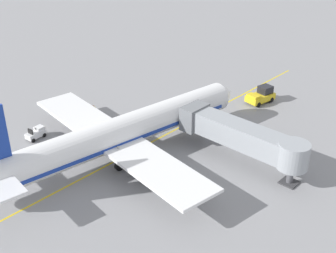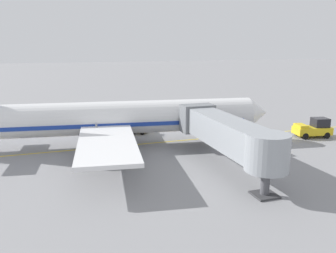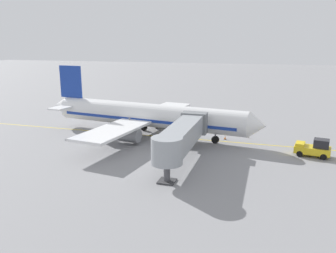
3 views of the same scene
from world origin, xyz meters
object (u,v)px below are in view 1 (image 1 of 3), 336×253
object	(u,v)px
pushback_tractor	(261,95)
baggage_cart_front	(105,125)
baggage_tug_lead	(120,127)
ground_crew_loader	(93,110)
parked_airliner	(119,133)
baggage_cart_second_in_train	(85,132)
ground_crew_wing_walker	(100,137)
safety_cone_nose_right	(187,106)
baggage_tug_trailing	(36,133)
safety_cone_nose_left	(183,117)
jet_bridge	(242,136)

from	to	relation	value
pushback_tractor	baggage_cart_front	xyz separation A→B (m)	(-9.97, -21.83, -0.15)
baggage_tug_lead	ground_crew_loader	distance (m)	6.09
parked_airliner	ground_crew_loader	size ratio (longest dim) A/B	22.08
parked_airliner	pushback_tractor	bearing A→B (deg)	81.11
ground_crew_loader	baggage_cart_second_in_train	bearing A→B (deg)	-47.96
ground_crew_wing_walker	baggage_cart_second_in_train	bearing A→B (deg)	-171.20
safety_cone_nose_right	baggage_cart_second_in_train	bearing A→B (deg)	-102.71
parked_airliner	baggage_tug_trailing	world-z (taller)	parked_airliner
parked_airliner	safety_cone_nose_right	distance (m)	16.24
pushback_tractor	safety_cone_nose_left	size ratio (longest dim) A/B	7.99
jet_bridge	baggage_cart_second_in_train	bearing A→B (deg)	-153.47
baggage_cart_second_in_train	ground_crew_wing_walker	size ratio (longest dim) A/B	1.76
ground_crew_loader	baggage_tug_trailing	bearing A→B (deg)	-92.77
baggage_tug_lead	baggage_cart_second_in_train	bearing A→B (deg)	-112.69
parked_airliner	jet_bridge	xyz separation A→B (m)	(11.05, 8.71, 0.27)
parked_airliner	safety_cone_nose_left	bearing A→B (deg)	94.52
parked_airliner	baggage_cart_second_in_train	xyz separation A→B (m)	(-6.53, -0.06, -2.24)
baggage_cart_front	ground_crew_wing_walker	distance (m)	3.14
parked_airliner	pushback_tractor	size ratio (longest dim) A/B	7.92
baggage_cart_second_in_train	safety_cone_nose_right	xyz separation A→B (m)	(3.56, 15.76, -0.66)
ground_crew_loader	pushback_tractor	bearing A→B (deg)	53.60
baggage_tug_trailing	baggage_cart_second_in_train	size ratio (longest dim) A/B	0.88
baggage_tug_lead	safety_cone_nose_left	size ratio (longest dim) A/B	4.64
safety_cone_nose_left	baggage_cart_second_in_train	bearing A→B (deg)	-113.84
baggage_tug_trailing	safety_cone_nose_left	world-z (taller)	baggage_tug_trailing
baggage_tug_lead	baggage_tug_trailing	world-z (taller)	same
parked_airliner	baggage_cart_front	bearing A→B (deg)	155.67
baggage_cart_front	baggage_cart_second_in_train	size ratio (longest dim) A/B	1.00
baggage_cart_second_in_train	baggage_cart_front	bearing A→B (deg)	81.75
baggage_tug_trailing	safety_cone_nose_right	xyz separation A→B (m)	(8.28, 19.96, -0.42)
baggage_tug_lead	baggage_tug_trailing	distance (m)	10.62
jet_bridge	baggage_cart_front	world-z (taller)	jet_bridge
baggage_tug_trailing	baggage_tug_lead	bearing A→B (deg)	52.34
parked_airliner	jet_bridge	world-z (taller)	parked_airliner
pushback_tractor	baggage_cart_front	bearing A→B (deg)	-114.54
baggage_tug_lead	baggage_cart_second_in_train	world-z (taller)	baggage_tug_lead
parked_airliner	safety_cone_nose_right	bearing A→B (deg)	100.73
parked_airliner	safety_cone_nose_left	xyz separation A→B (m)	(-0.99, 12.48, -2.90)
baggage_cart_second_in_train	ground_crew_loader	world-z (taller)	ground_crew_loader
baggage_cart_front	ground_crew_wing_walker	bearing A→B (deg)	-51.86
baggage_tug_lead	ground_crew_wing_walker	bearing A→B (deg)	-81.28
baggage_tug_trailing	parked_airliner	bearing A→B (deg)	20.74
baggage_cart_front	ground_crew_wing_walker	xyz separation A→B (m)	(1.94, -2.47, 0.00)
baggage_tug_trailing	ground_crew_wing_walker	size ratio (longest dim) A/B	1.55
jet_bridge	safety_cone_nose_right	size ratio (longest dim) A/B	27.25
baggage_tug_trailing	baggage_cart_front	xyz separation A→B (m)	(5.14, 7.03, 0.24)
jet_bridge	pushback_tractor	xyz separation A→B (m)	(-7.20, 15.89, -2.36)
ground_crew_loader	jet_bridge	bearing A→B (deg)	10.40
baggage_cart_second_in_train	safety_cone_nose_left	world-z (taller)	baggage_cart_second_in_train
baggage_tug_lead	ground_crew_wing_walker	world-z (taller)	ground_crew_wing_walker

